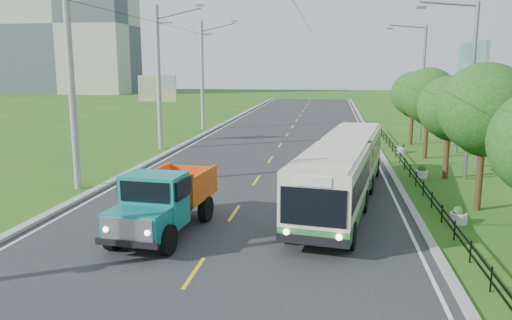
% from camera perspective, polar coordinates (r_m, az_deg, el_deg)
% --- Properties ---
extents(ground, '(240.00, 240.00, 0.00)m').
position_cam_1_polar(ground, '(14.70, -7.10, -12.73)').
color(ground, '#225A15').
rests_on(ground, ground).
extents(road, '(14.00, 120.00, 0.02)m').
position_cam_1_polar(road, '(33.70, 2.07, 0.66)').
color(road, '#28282B').
rests_on(road, ground).
extents(curb_left, '(0.40, 120.00, 0.15)m').
position_cam_1_polar(curb_left, '(35.22, -9.65, 1.06)').
color(curb_left, '#9E9E99').
rests_on(curb_left, ground).
extents(curb_right, '(0.30, 120.00, 0.10)m').
position_cam_1_polar(curb_right, '(33.65, 14.26, 0.40)').
color(curb_right, '#9E9E99').
rests_on(curb_right, ground).
extents(edge_line_left, '(0.12, 120.00, 0.00)m').
position_cam_1_polar(edge_line_left, '(35.06, -8.79, 0.95)').
color(edge_line_left, silver).
rests_on(edge_line_left, road).
extents(edge_line_right, '(0.12, 120.00, 0.00)m').
position_cam_1_polar(edge_line_right, '(33.61, 13.41, 0.37)').
color(edge_line_right, silver).
rests_on(edge_line_right, road).
extents(centre_dash, '(0.12, 2.20, 0.00)m').
position_cam_1_polar(centre_dash, '(14.70, -7.10, -12.65)').
color(centre_dash, yellow).
rests_on(centre_dash, road).
extents(railing_right, '(0.04, 40.00, 0.60)m').
position_cam_1_polar(railing_right, '(27.86, 17.18, -1.30)').
color(railing_right, black).
rests_on(railing_right, ground).
extents(pole_near, '(3.51, 0.32, 10.00)m').
position_cam_1_polar(pole_near, '(25.06, -20.28, 8.31)').
color(pole_near, gray).
rests_on(pole_near, ground).
extents(pole_mid, '(3.51, 0.32, 10.00)m').
position_cam_1_polar(pole_mid, '(36.05, -11.02, 9.25)').
color(pole_mid, gray).
rests_on(pole_mid, ground).
extents(pole_far, '(3.51, 0.32, 10.00)m').
position_cam_1_polar(pole_far, '(47.53, -6.14, 9.65)').
color(pole_far, gray).
rests_on(pole_far, ground).
extents(tree_third, '(3.60, 3.62, 6.00)m').
position_cam_1_polar(tree_third, '(22.06, 24.71, 4.90)').
color(tree_third, '#382314').
rests_on(tree_third, ground).
extents(tree_fourth, '(3.24, 3.31, 5.40)m').
position_cam_1_polar(tree_fourth, '(27.89, 21.30, 5.30)').
color(tree_fourth, '#382314').
rests_on(tree_fourth, ground).
extents(tree_fifth, '(3.48, 3.52, 5.80)m').
position_cam_1_polar(tree_fifth, '(33.74, 19.13, 6.68)').
color(tree_fifth, '#382314').
rests_on(tree_fifth, ground).
extents(tree_back, '(3.30, 3.36, 5.50)m').
position_cam_1_polar(tree_back, '(39.66, 17.57, 6.97)').
color(tree_back, '#382314').
rests_on(tree_back, ground).
extents(streetlight_mid, '(3.02, 0.20, 9.07)m').
position_cam_1_polar(streetlight_mid, '(27.86, 23.13, 7.89)').
color(streetlight_mid, slate).
rests_on(streetlight_mid, ground).
extents(streetlight_far, '(3.02, 0.20, 9.07)m').
position_cam_1_polar(streetlight_far, '(41.57, 18.35, 8.80)').
color(streetlight_far, slate).
rests_on(streetlight_far, ground).
extents(planter_near, '(0.64, 0.64, 0.67)m').
position_cam_1_polar(planter_near, '(20.35, 22.14, -5.95)').
color(planter_near, silver).
rests_on(planter_near, ground).
extents(planter_mid, '(0.64, 0.64, 0.67)m').
position_cam_1_polar(planter_mid, '(27.96, 18.40, -1.35)').
color(planter_mid, silver).
rests_on(planter_mid, ground).
extents(planter_far, '(0.64, 0.64, 0.67)m').
position_cam_1_polar(planter_far, '(35.74, 16.28, 1.26)').
color(planter_far, silver).
rests_on(planter_far, ground).
extents(billboard_left, '(3.00, 0.20, 5.20)m').
position_cam_1_polar(billboard_left, '(39.34, -11.21, 7.55)').
color(billboard_left, slate).
rests_on(billboard_left, ground).
extents(billboard_right, '(0.24, 6.00, 7.30)m').
position_cam_1_polar(billboard_right, '(34.08, 23.42, 8.94)').
color(billboard_right, slate).
rests_on(billboard_right, ground).
extents(apartment_near, '(28.00, 14.00, 30.00)m').
position_cam_1_polar(apartment_near, '(123.28, -20.55, 14.18)').
color(apartment_near, '#B7B2A3').
rests_on(apartment_near, ground).
extents(apartment_far, '(24.00, 14.00, 26.00)m').
position_cam_1_polar(apartment_far, '(157.33, -24.17, 12.28)').
color(apartment_far, '#B7B2A3').
rests_on(apartment_far, ground).
extents(bus, '(4.31, 14.08, 2.69)m').
position_cam_1_polar(bus, '(21.76, 9.98, -0.68)').
color(bus, '#2F7638').
rests_on(bus, ground).
extents(dump_truck, '(2.58, 5.67, 2.31)m').
position_cam_1_polar(dump_truck, '(17.79, -10.45, -4.23)').
color(dump_truck, '#158382').
rests_on(dump_truck, ground).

